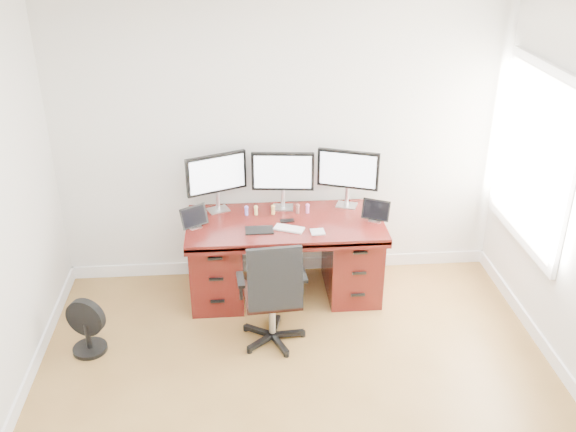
{
  "coord_description": "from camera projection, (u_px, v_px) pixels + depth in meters",
  "views": [
    {
      "loc": [
        -0.37,
        -3.13,
        3.26
      ],
      "look_at": [
        0.0,
        1.5,
        0.95
      ],
      "focal_mm": 40.0,
      "sensor_mm": 36.0,
      "label": 1
    }
  ],
  "objects": [
    {
      "name": "figurine_pink",
      "position": [
        308.0,
        208.0,
        5.67
      ],
      "size": [
        0.04,
        0.04,
        0.09
      ],
      "color": "pink",
      "rests_on": "desk"
    },
    {
      "name": "trackpad",
      "position": [
        318.0,
        232.0,
        5.35
      ],
      "size": [
        0.12,
        0.12,
        0.01
      ],
      "primitive_type": "cube",
      "rotation": [
        0.0,
        0.0,
        0.06
      ],
      "color": "silver",
      "rests_on": "desk"
    },
    {
      "name": "monitor_left",
      "position": [
        217.0,
        176.0,
        5.59
      ],
      "size": [
        0.52,
        0.24,
        0.53
      ],
      "rotation": [
        0.0,
        0.0,
        0.39
      ],
      "color": "silver",
      "rests_on": "desk"
    },
    {
      "name": "figurine_yellow",
      "position": [
        256.0,
        210.0,
        5.63
      ],
      "size": [
        0.04,
        0.04,
        0.09
      ],
      "color": "tan",
      "rests_on": "desk"
    },
    {
      "name": "drawing_tablet",
      "position": [
        259.0,
        230.0,
        5.38
      ],
      "size": [
        0.24,
        0.15,
        0.01
      ],
      "primitive_type": "cube",
      "rotation": [
        0.0,
        0.0,
        0.0
      ],
      "color": "black",
      "rests_on": "desk"
    },
    {
      "name": "tablet_right",
      "position": [
        376.0,
        212.0,
        5.51
      ],
      "size": [
        0.24,
        0.17,
        0.19
      ],
      "rotation": [
        0.0,
        0.0,
        -0.46
      ],
      "color": "silver",
      "rests_on": "desk"
    },
    {
      "name": "monitor_right",
      "position": [
        348.0,
        171.0,
        5.67
      ],
      "size": [
        0.53,
        0.23,
        0.53
      ],
      "rotation": [
        0.0,
        0.0,
        -0.36
      ],
      "color": "silver",
      "rests_on": "desk"
    },
    {
      "name": "figurine_brown",
      "position": [
        298.0,
        208.0,
        5.66
      ],
      "size": [
        0.04,
        0.04,
        0.09
      ],
      "color": "brown",
      "rests_on": "desk"
    },
    {
      "name": "floor_fan",
      "position": [
        87.0,
        327.0,
        5.04
      ],
      "size": [
        0.32,
        0.27,
        0.47
      ],
      "rotation": [
        0.0,
        0.0,
        -0.35
      ],
      "color": "black",
      "rests_on": "ground"
    },
    {
      "name": "figurine_purple",
      "position": [
        246.0,
        210.0,
        5.63
      ],
      "size": [
        0.04,
        0.04,
        0.09
      ],
      "color": "#816AD3",
      "rests_on": "desk"
    },
    {
      "name": "keyboard",
      "position": [
        289.0,
        229.0,
        5.4
      ],
      "size": [
        0.27,
        0.2,
        0.01
      ],
      "primitive_type": "cube",
      "rotation": [
        0.0,
        0.0,
        -0.4
      ],
      "color": "silver",
      "rests_on": "desk"
    },
    {
      "name": "back_wall",
      "position": [
        281.0,
        138.0,
        5.67
      ],
      "size": [
        4.0,
        0.1,
        2.7
      ],
      "primitive_type": "cube",
      "color": "silver",
      "rests_on": "ground"
    },
    {
      "name": "desk",
      "position": [
        285.0,
        255.0,
        5.72
      ],
      "size": [
        1.7,
        0.8,
        0.75
      ],
      "color": "#47110E",
      "rests_on": "ground"
    },
    {
      "name": "monitor_center",
      "position": [
        283.0,
        174.0,
        5.63
      ],
      "size": [
        0.55,
        0.16,
        0.53
      ],
      "rotation": [
        0.0,
        0.0,
        -0.1
      ],
      "color": "silver",
      "rests_on": "desk"
    },
    {
      "name": "tablet_left",
      "position": [
        194.0,
        218.0,
        5.4
      ],
      "size": [
        0.24,
        0.18,
        0.19
      ],
      "rotation": [
        0.0,
        0.0,
        0.56
      ],
      "color": "silver",
      "rests_on": "desk"
    },
    {
      "name": "phone",
      "position": [
        287.0,
        221.0,
        5.54
      ],
      "size": [
        0.12,
        0.07,
        0.01
      ],
      "primitive_type": "cube",
      "rotation": [
        0.0,
        0.0,
        0.1
      ],
      "color": "black",
      "rests_on": "desk"
    },
    {
      "name": "office_chair",
      "position": [
        273.0,
        311.0,
        5.1
      ],
      "size": [
        0.56,
        0.54,
        0.95
      ],
      "rotation": [
        0.0,
        0.0,
        0.07
      ],
      "color": "black",
      "rests_on": "ground"
    },
    {
      "name": "figurine_orange",
      "position": [
        273.0,
        209.0,
        5.64
      ],
      "size": [
        0.04,
        0.04,
        0.09
      ],
      "color": "#ECB557",
      "rests_on": "desk"
    }
  ]
}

